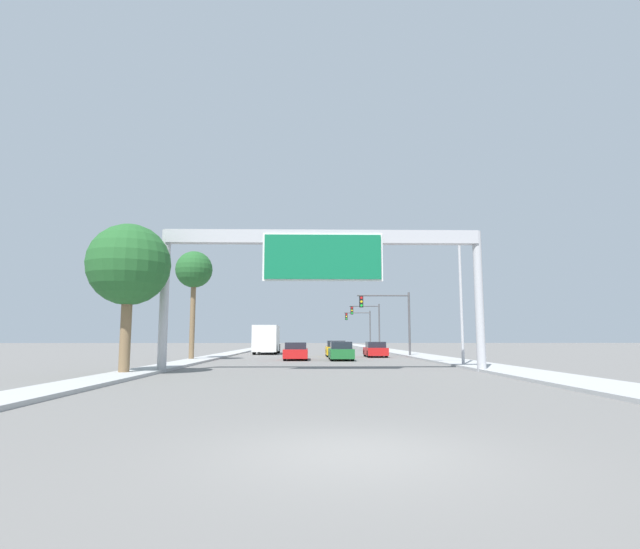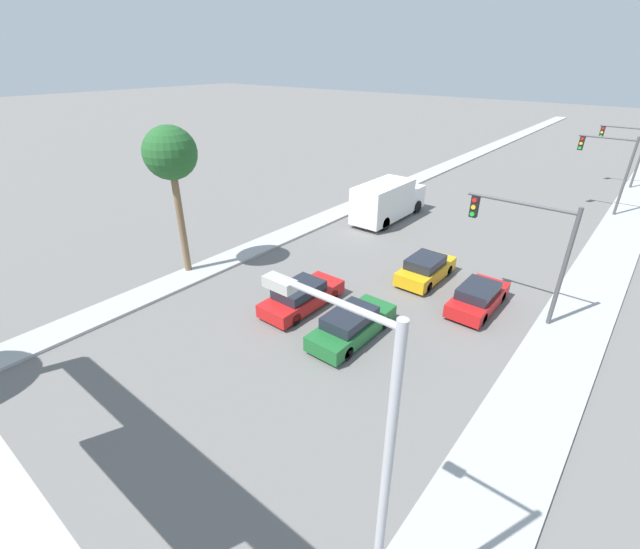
% 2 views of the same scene
% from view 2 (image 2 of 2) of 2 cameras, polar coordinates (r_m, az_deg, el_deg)
% --- Properties ---
extents(sidewalk_right, '(3.00, 120.00, 0.15)m').
position_cam_2_polar(sidewalk_right, '(43.71, 36.11, 6.81)').
color(sidewalk_right, '#AAAAAA').
rests_on(sidewalk_right, ground).
extents(median_strip_left, '(2.00, 120.00, 0.15)m').
position_cam_2_polar(median_strip_left, '(47.97, 13.89, 12.71)').
color(median_strip_left, '#AAAAAA').
rests_on(median_strip_left, ground).
extents(car_near_left, '(1.79, 4.30, 1.36)m').
position_cam_2_polar(car_near_left, '(23.06, 20.32, -2.86)').
color(car_near_left, red).
rests_on(car_near_left, ground).
extents(car_mid_center, '(1.83, 4.20, 1.46)m').
position_cam_2_polar(car_mid_center, '(25.10, 13.91, 0.74)').
color(car_mid_center, gold).
rests_on(car_mid_center, ground).
extents(car_mid_right, '(1.85, 4.75, 1.37)m').
position_cam_2_polar(car_mid_right, '(21.75, -2.46, -2.88)').
color(car_mid_right, red).
rests_on(car_mid_right, ground).
extents(car_near_right, '(1.79, 4.78, 1.43)m').
position_cam_2_polar(car_near_right, '(19.55, 4.27, -6.70)').
color(car_near_right, '#1E662D').
rests_on(car_near_right, ground).
extents(truck_box_primary, '(2.48, 7.51, 3.00)m').
position_cam_2_polar(truck_box_primary, '(33.82, 9.00, 9.73)').
color(truck_box_primary, white).
rests_on(truck_box_primary, ground).
extents(traffic_light_near_intersection, '(4.90, 0.32, 5.90)m').
position_cam_2_polar(traffic_light_near_intersection, '(21.87, 26.30, 4.19)').
color(traffic_light_near_intersection, '#4C4C4F').
rests_on(traffic_light_near_intersection, ground).
extents(traffic_light_mid_block, '(4.01, 0.32, 6.16)m').
position_cam_2_polar(traffic_light_mid_block, '(40.98, 34.30, 12.29)').
color(traffic_light_mid_block, '#4C4C4F').
rests_on(traffic_light_mid_block, ground).
extents(traffic_light_far_intersection, '(4.02, 0.32, 5.78)m').
position_cam_2_polar(traffic_light_far_intersection, '(50.85, 35.73, 13.76)').
color(traffic_light_far_intersection, '#4C4C4F').
rests_on(traffic_light_far_intersection, ground).
extents(palm_tree_background, '(2.83, 2.83, 8.40)m').
position_cam_2_polar(palm_tree_background, '(24.56, -19.30, 14.71)').
color(palm_tree_background, brown).
rests_on(palm_tree_background, ground).
extents(street_lamp_right, '(2.75, 0.28, 8.37)m').
position_cam_2_polar(street_lamp_right, '(8.44, 6.50, -24.68)').
color(street_lamp_right, '#B2B2B7').
rests_on(street_lamp_right, ground).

